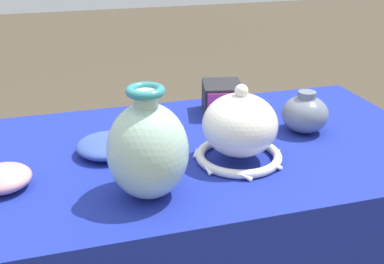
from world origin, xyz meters
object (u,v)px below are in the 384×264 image
(vase_tall_bulbous, at_px, (148,150))
(mosaic_tile_box, at_px, (222,99))
(bowl_shallow_rose, at_px, (3,178))
(vase_dome_bell, at_px, (240,130))
(jar_round_slate, at_px, (305,114))
(bowl_shallow_cobalt, at_px, (108,145))

(vase_tall_bulbous, xyz_separation_m, mosaic_tile_box, (0.31, 0.41, -0.06))
(bowl_shallow_rose, bearing_deg, mosaic_tile_box, 25.46)
(vase_tall_bulbous, relative_size, vase_dome_bell, 1.08)
(vase_tall_bulbous, xyz_separation_m, bowl_shallow_rose, (-0.30, 0.12, -0.08))
(jar_round_slate, xyz_separation_m, bowl_shallow_rose, (-0.78, -0.10, -0.03))
(vase_dome_bell, xyz_separation_m, jar_round_slate, (0.24, 0.11, -0.03))
(vase_dome_bell, distance_m, jar_round_slate, 0.26)
(bowl_shallow_cobalt, bearing_deg, mosaic_tile_box, 26.33)
(vase_dome_bell, distance_m, bowl_shallow_cobalt, 0.33)
(bowl_shallow_rose, height_order, bowl_shallow_cobalt, bowl_shallow_rose)
(bowl_shallow_rose, distance_m, bowl_shallow_cobalt, 0.27)
(vase_tall_bulbous, relative_size, jar_round_slate, 1.91)
(mosaic_tile_box, xyz_separation_m, bowl_shallow_cobalt, (-0.37, -0.18, -0.02))
(vase_tall_bulbous, height_order, vase_dome_bell, vase_tall_bulbous)
(jar_round_slate, relative_size, bowl_shallow_cobalt, 0.81)
(mosaic_tile_box, distance_m, bowl_shallow_cobalt, 0.41)
(bowl_shallow_cobalt, bearing_deg, vase_dome_bell, -22.48)
(jar_round_slate, relative_size, bowl_shallow_rose, 1.03)
(jar_round_slate, bearing_deg, mosaic_tile_box, 131.82)
(vase_tall_bulbous, bearing_deg, bowl_shallow_cobalt, 104.83)
(bowl_shallow_rose, relative_size, bowl_shallow_cobalt, 0.79)
(vase_tall_bulbous, height_order, mosaic_tile_box, vase_tall_bulbous)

